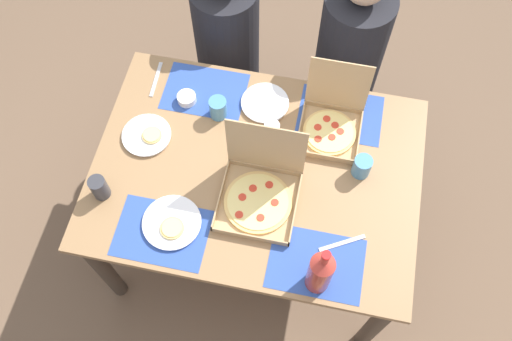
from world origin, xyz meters
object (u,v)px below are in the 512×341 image
object	(u,v)px
plate_near_left	(147,135)
cup_dark	(99,188)
soda_bottle	(320,272)
cup_clear_left	(362,166)
plate_near_right	(265,103)
diner_left_seat	(228,53)
plate_far_right	(172,223)
pizza_box_edge_far	(260,190)
cup_clear_right	(218,108)
diner_right_seat	(346,69)
condiment_bowl	(187,98)
pizza_box_center	(331,122)
cup_spare	(272,131)

from	to	relation	value
plate_near_left	cup_dark	size ratio (longest dim) A/B	1.90
soda_bottle	cup_clear_left	distance (m)	0.51
soda_bottle	plate_near_right	bearing A→B (deg)	114.99
diner_left_seat	plate_far_right	bearing A→B (deg)	-88.39
pizza_box_edge_far	cup_clear_right	bearing A→B (deg)	126.14
soda_bottle	diner_right_seat	distance (m)	1.21
cup_clear_left	condiment_bowl	world-z (taller)	cup_clear_left
cup_clear_right	condiment_bowl	world-z (taller)	cup_clear_right
plate_near_left	plate_far_right	bearing A→B (deg)	-59.84
plate_far_right	cup_clear_left	distance (m)	0.79
cup_dark	diner_right_seat	xyz separation A→B (m)	(0.89, 0.98, -0.25)
soda_bottle	cup_clear_right	bearing A→B (deg)	129.37
pizza_box_edge_far	condiment_bowl	size ratio (longest dim) A/B	4.17
pizza_box_center	plate_far_right	bearing A→B (deg)	-133.86
cup_dark	diner_left_seat	xyz separation A→B (m)	(0.28, 0.98, -0.28)
soda_bottle	cup_clear_right	world-z (taller)	soda_bottle
cup_dark	pizza_box_edge_far	bearing A→B (deg)	10.80
cup_clear_right	plate_near_right	bearing A→B (deg)	26.10
soda_bottle	cup_spare	world-z (taller)	soda_bottle
cup_clear_right	diner_right_seat	world-z (taller)	diner_right_seat
plate_far_right	condiment_bowl	distance (m)	0.58
plate_far_right	cup_clear_left	bearing A→B (deg)	28.64
soda_bottle	diner_left_seat	distance (m)	1.37
plate_far_right	condiment_bowl	size ratio (longest dim) A/B	2.80
diner_right_seat	cup_dark	bearing A→B (deg)	-132.24
plate_near_right	diner_right_seat	world-z (taller)	diner_right_seat
condiment_bowl	soda_bottle	bearing A→B (deg)	-45.15
soda_bottle	condiment_bowl	distance (m)	0.98
plate_near_right	condiment_bowl	xyz separation A→B (m)	(-0.34, -0.05, 0.01)
soda_bottle	plate_far_right	bearing A→B (deg)	169.16
plate_far_right	condiment_bowl	bearing A→B (deg)	99.25
pizza_box_center	plate_near_right	xyz separation A→B (m)	(-0.30, 0.06, -0.04)
cup_dark	pizza_box_center	bearing A→B (deg)	30.06
plate_near_right	cup_clear_right	bearing A→B (deg)	-153.90
cup_spare	condiment_bowl	bearing A→B (deg)	165.76
cup_clear_right	pizza_box_center	bearing A→B (deg)	3.63
plate_far_right	condiment_bowl	xyz separation A→B (m)	(-0.09, 0.57, 0.01)
cup_spare	pizza_box_center	bearing A→B (deg)	21.05
cup_clear_right	diner_right_seat	xyz separation A→B (m)	(0.52, 0.51, -0.25)
plate_near_left	soda_bottle	world-z (taller)	soda_bottle
cup_clear_right	diner_right_seat	distance (m)	0.77
plate_near_right	diner_right_seat	xyz separation A→B (m)	(0.33, 0.42, -0.21)
diner_left_seat	pizza_box_center	bearing A→B (deg)	-40.21
condiment_bowl	diner_right_seat	size ratio (longest dim) A/B	0.07
pizza_box_edge_far	pizza_box_center	xyz separation A→B (m)	(0.23, 0.38, -0.01)
pizza_box_center	plate_near_left	world-z (taller)	pizza_box_center
pizza_box_edge_far	diner_right_seat	world-z (taller)	diner_right_seat
plate_near_left	diner_left_seat	size ratio (longest dim) A/B	0.18
plate_near_right	cup_clear_right	world-z (taller)	cup_clear_right
cup_clear_left	condiment_bowl	size ratio (longest dim) A/B	1.17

